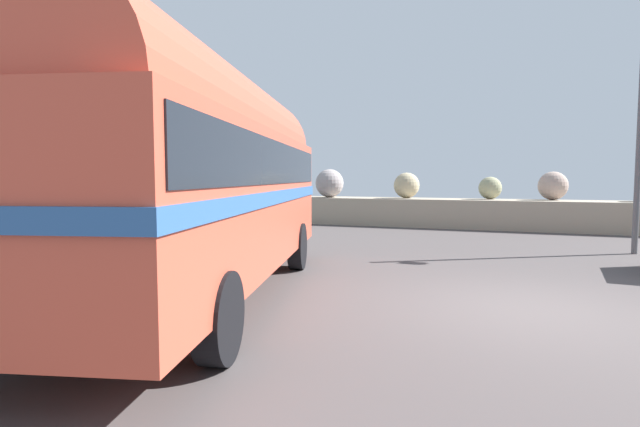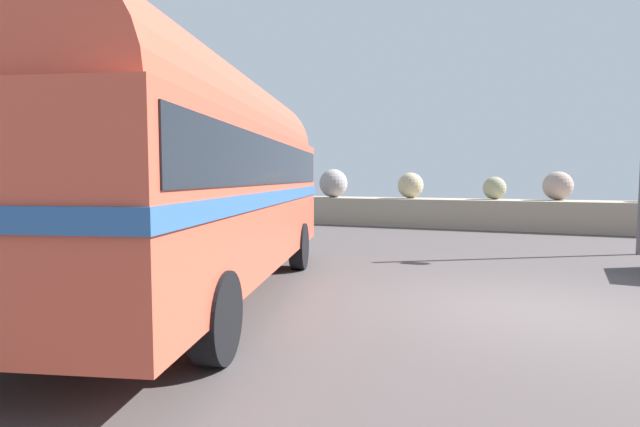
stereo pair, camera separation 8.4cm
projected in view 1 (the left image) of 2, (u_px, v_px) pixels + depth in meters
ground at (530, 311)px, 7.02m from camera, size 32.00×26.00×0.02m
breakwater at (523, 211)px, 17.88m from camera, size 31.36×2.10×2.29m
vintage_coach at (201, 169)px, 7.55m from camera, size 4.55×8.91×3.70m
second_coach at (21, 171)px, 9.05m from camera, size 5.44×8.85×3.70m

